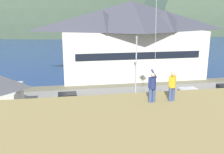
% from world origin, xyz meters
% --- Properties ---
extents(ground_plane, '(600.00, 600.00, 0.00)m').
position_xyz_m(ground_plane, '(0.00, 0.00, 0.00)').
color(ground_plane, '#66604C').
extents(parking_lot_pad, '(40.00, 20.00, 0.10)m').
position_xyz_m(parking_lot_pad, '(0.00, 5.00, 0.05)').
color(parking_lot_pad, gray).
rests_on(parking_lot_pad, ground).
extents(bay_water, '(360.00, 84.00, 0.03)m').
position_xyz_m(bay_water, '(0.00, 60.00, 0.01)').
color(bay_water, navy).
rests_on(bay_water, ground).
extents(far_hill_east_peak, '(111.97, 60.69, 89.27)m').
position_xyz_m(far_hill_east_peak, '(2.99, 116.84, 0.00)').
color(far_hill_east_peak, '#3D4C38').
rests_on(far_hill_east_peak, ground).
extents(far_hill_center_saddle, '(116.52, 50.74, 67.13)m').
position_xyz_m(far_hill_center_saddle, '(24.37, 114.81, 0.00)').
color(far_hill_center_saddle, '#2D3D33').
rests_on(far_hill_center_saddle, ground).
extents(far_hill_far_shoulder, '(126.68, 64.61, 66.30)m').
position_xyz_m(far_hill_far_shoulder, '(70.79, 117.51, 0.00)').
color(far_hill_far_shoulder, '#3D4C38').
rests_on(far_hill_far_shoulder, ground).
extents(harbor_lodge, '(24.89, 11.90, 12.84)m').
position_xyz_m(harbor_lodge, '(6.39, 22.55, 6.85)').
color(harbor_lodge, beige).
rests_on(harbor_lodge, ground).
extents(storage_shed_waterside, '(5.68, 5.42, 4.66)m').
position_xyz_m(storage_shed_waterside, '(-2.15, 23.36, 2.42)').
color(storage_shed_waterside, '#756B5B').
rests_on(storage_shed_waterside, ground).
extents(wharf_dock, '(3.20, 13.91, 0.70)m').
position_xyz_m(wharf_dock, '(1.79, 36.03, 0.35)').
color(wharf_dock, '#70604C').
rests_on(wharf_dock, ground).
extents(moored_boat_wharfside, '(2.93, 8.37, 2.16)m').
position_xyz_m(moored_boat_wharfside, '(-1.91, 31.84, 0.72)').
color(moored_boat_wharfside, silver).
rests_on(moored_boat_wharfside, ground).
extents(moored_boat_outer_mooring, '(3.11, 8.14, 2.16)m').
position_xyz_m(moored_boat_outer_mooring, '(5.41, 31.93, 0.72)').
color(moored_boat_outer_mooring, '#A8A399').
rests_on(moored_boat_outer_mooring, ground).
extents(parked_car_lone_by_shed, '(4.28, 2.22, 1.82)m').
position_xyz_m(parked_car_lone_by_shed, '(9.90, 7.05, 1.06)').
color(parked_car_lone_by_shed, silver).
rests_on(parked_car_lone_by_shed, parking_lot_pad).
extents(parked_car_mid_row_near, '(4.25, 2.15, 1.82)m').
position_xyz_m(parked_car_mid_row_near, '(-5.03, 7.62, 1.06)').
color(parked_car_mid_row_near, black).
rests_on(parked_car_mid_row_near, parking_lot_pad).
extents(parked_car_back_row_right, '(4.31, 2.28, 1.82)m').
position_xyz_m(parked_car_back_row_right, '(0.63, 0.00, 1.06)').
color(parked_car_back_row_right, '#B28923').
rests_on(parked_car_back_row_right, parking_lot_pad).
extents(parked_car_corner_spot, '(4.22, 2.08, 1.82)m').
position_xyz_m(parked_car_corner_spot, '(7.78, 0.37, 1.06)').
color(parked_car_corner_spot, '#9EA3A8').
rests_on(parked_car_corner_spot, parking_lot_pad).
extents(parking_light_pole, '(0.24, 0.78, 7.99)m').
position_xyz_m(parking_light_pole, '(3.99, 10.55, 4.65)').
color(parking_light_pole, '#ADADB2').
rests_on(parking_light_pole, parking_lot_pad).
extents(person_kite_flyer, '(0.52, 0.70, 1.86)m').
position_xyz_m(person_kite_flyer, '(-0.06, -7.67, 6.94)').
color(person_kite_flyer, '#384770').
rests_on(person_kite_flyer, grassy_hill_foreground).
extents(person_companion, '(0.52, 0.40, 1.74)m').
position_xyz_m(person_companion, '(1.16, -7.65, 6.93)').
color(person_companion, '#384770').
rests_on(person_companion, grassy_hill_foreground).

